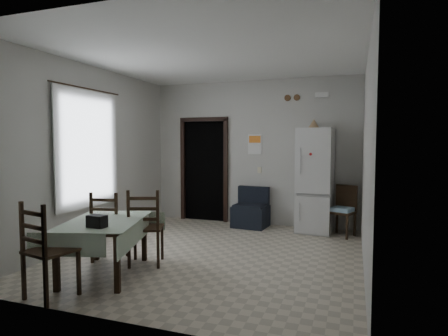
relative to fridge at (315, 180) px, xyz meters
name	(u,v)px	position (x,y,z in m)	size (l,w,h in m)	color
ground	(213,254)	(-1.28, -1.93, -0.96)	(4.50, 4.50, 0.00)	beige
ceiling	(212,56)	(-1.28, -1.93, 1.94)	(4.20, 4.50, 0.02)	white
wall_back	(253,153)	(-1.28, 0.32, 0.49)	(4.20, 0.02, 2.90)	beige
wall_front	(122,165)	(-1.28, -4.18, 0.49)	(4.20, 0.02, 2.90)	beige
wall_left	(94,155)	(-3.38, -1.93, 0.49)	(0.02, 4.50, 2.90)	beige
wall_right	(366,159)	(0.82, -1.93, 0.49)	(0.02, 4.50, 2.90)	beige
doorway	(208,170)	(-2.33, 0.52, 0.10)	(1.06, 0.52, 2.22)	black
window_recess	(83,149)	(-3.43, -2.13, 0.59)	(0.10, 1.20, 1.60)	silver
curtain	(88,149)	(-3.32, -2.13, 0.59)	(0.02, 1.45, 1.85)	silver
curtain_rod	(87,89)	(-3.31, -2.13, 1.54)	(0.02, 0.02, 1.60)	black
calendar	(255,144)	(-1.23, 0.31, 0.66)	(0.28, 0.02, 0.40)	white
calendar_image	(255,139)	(-1.23, 0.30, 0.76)	(0.24, 0.01, 0.14)	orange
light_switch	(260,170)	(-1.13, 0.31, 0.14)	(0.08, 0.02, 0.12)	beige
vent_left	(288,98)	(-0.58, 0.30, 1.56)	(0.12, 0.12, 0.03)	brown
vent_right	(297,98)	(-0.40, 0.30, 1.56)	(0.12, 0.12, 0.03)	brown
emergency_light	(322,95)	(0.07, 0.28, 1.59)	(0.25, 0.07, 0.09)	white
fridge	(315,180)	(0.00, 0.00, 0.00)	(0.62, 0.62, 1.92)	silver
tan_cone	(314,124)	(-0.04, 0.03, 1.04)	(0.20, 0.20, 0.17)	tan
navy_seat	(251,207)	(-1.23, 0.00, -0.57)	(0.64, 0.62, 0.77)	black
corner_chair	(342,211)	(0.49, -0.18, -0.51)	(0.39, 0.39, 0.90)	black
dining_table	(105,247)	(-2.24, -3.17, -0.62)	(0.87, 1.32, 0.69)	#A0B49A
black_bag	(97,221)	(-2.08, -3.53, -0.20)	(0.22, 0.13, 0.14)	black
dining_chair_far_left	(110,225)	(-2.56, -2.65, -0.47)	(0.42, 0.42, 0.98)	black
dining_chair_far_right	(146,226)	(-1.97, -2.65, -0.44)	(0.44, 0.44, 1.03)	black
dining_chair_near_head	(51,249)	(-2.34, -3.95, -0.44)	(0.45, 0.45, 1.05)	black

